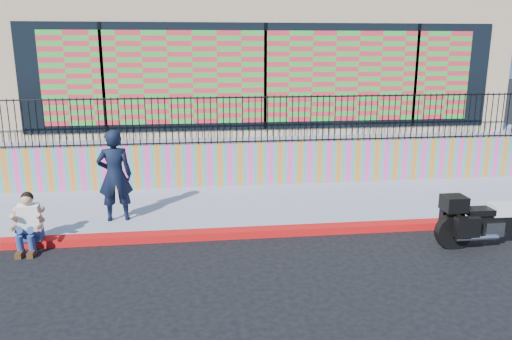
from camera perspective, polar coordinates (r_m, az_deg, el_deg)
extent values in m
plane|color=black|center=(10.08, 4.36, -7.31)|extent=(90.00, 90.00, 0.00)
cube|color=#B80D0D|center=(10.06, 4.37, -6.91)|extent=(16.00, 0.30, 0.15)
cube|color=#9298AF|center=(11.59, 2.75, -4.03)|extent=(16.00, 3.00, 0.15)
cube|color=#F7419A|center=(12.94, 1.57, 0.78)|extent=(16.00, 0.20, 1.10)
cube|color=#9298AF|center=(17.91, -0.91, 4.24)|extent=(16.00, 10.00, 1.25)
cube|color=tan|center=(17.46, -0.87, 12.65)|extent=(14.00, 8.00, 4.00)
cube|color=black|center=(13.49, 1.06, 10.56)|extent=(12.60, 0.04, 2.80)
cube|color=red|center=(13.46, 1.08, 10.55)|extent=(11.48, 0.02, 2.40)
cylinder|color=black|center=(10.00, 21.63, -6.64)|extent=(0.60, 0.13, 0.60)
cube|color=black|center=(10.34, 25.52, -5.45)|extent=(0.87, 0.26, 0.31)
cube|color=silver|center=(10.34, 25.25, -5.95)|extent=(0.37, 0.31, 0.27)
cube|color=silver|center=(10.35, 26.44, -4.03)|extent=(0.50, 0.29, 0.22)
cube|color=black|center=(10.10, 24.12, -4.32)|extent=(0.50, 0.31, 0.11)
cube|color=black|center=(9.80, 21.69, -3.55)|extent=(0.40, 0.38, 0.27)
cube|color=black|center=(9.75, 22.98, -6.02)|extent=(0.44, 0.16, 0.37)
cube|color=black|center=(10.20, 21.46, -5.02)|extent=(0.44, 0.16, 0.37)
imported|color=black|center=(10.53, -15.84, -0.61)|extent=(0.74, 0.54, 1.90)
cube|color=navy|center=(10.24, -24.20, -6.78)|extent=(0.36, 0.28, 0.18)
cube|color=white|center=(10.09, -24.46, -4.99)|extent=(0.38, 0.27, 0.54)
sphere|color=tan|center=(9.95, -24.73, -3.10)|extent=(0.21, 0.21, 0.21)
cube|color=#472814|center=(9.95, -25.37, -8.68)|extent=(0.11, 0.26, 0.10)
cube|color=#472814|center=(9.89, -24.25, -8.70)|extent=(0.11, 0.26, 0.10)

